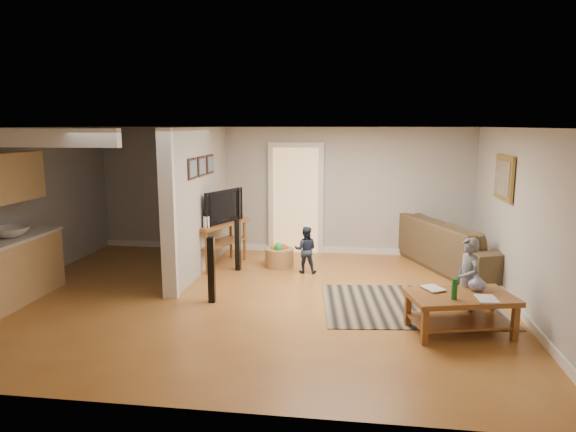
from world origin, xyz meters
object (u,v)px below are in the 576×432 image
at_px(toy_basket, 279,256).
at_px(tv_console, 219,226).
at_px(sofa, 455,267).
at_px(speaker_right, 238,245).
at_px(speaker_left, 211,270).
at_px(coffee_table, 461,303).
at_px(child, 465,322).
at_px(toddler, 305,272).

bearing_deg(toy_basket, tv_console, -175.55).
bearing_deg(sofa, speaker_right, 77.69).
bearing_deg(speaker_right, speaker_left, -83.80).
relative_size(speaker_right, toy_basket, 1.74).
bearing_deg(speaker_left, coffee_table, -14.99).
xyz_separation_m(sofa, speaker_left, (-3.84, -2.40, 0.48)).
distance_m(coffee_table, child, 0.54).
relative_size(tv_console, toddler, 1.68).
relative_size(speaker_left, toddler, 1.18).
bearing_deg(speaker_right, toy_basket, 30.87).
height_order(sofa, toddler, sofa).
xyz_separation_m(speaker_left, child, (3.49, -0.30, -0.48)).
distance_m(coffee_table, toy_basket, 3.77).
bearing_deg(coffee_table, child, 69.23).
xyz_separation_m(toy_basket, child, (2.81, -2.30, -0.19)).
height_order(tv_console, speaker_right, tv_console).
relative_size(tv_console, toy_basket, 2.65).
xyz_separation_m(tv_console, speaker_left, (0.40, -1.92, -0.25)).
relative_size(sofa, speaker_right, 3.25).
bearing_deg(toddler, toy_basket, -31.73).
bearing_deg(tv_console, toddler, 15.07).
height_order(sofa, tv_console, tv_console).
height_order(sofa, child, child).
bearing_deg(child, sofa, 152.52).
bearing_deg(sofa, child, 149.71).
distance_m(tv_console, speaker_left, 1.97).
height_order(tv_console, toddler, tv_console).
height_order(speaker_right, toddler, speaker_right).
relative_size(sofa, child, 2.59).
relative_size(tv_console, speaker_right, 1.52).
bearing_deg(toy_basket, coffee_table, -44.80).
distance_m(child, toddler, 3.05).
height_order(coffee_table, tv_console, tv_console).
bearing_deg(sofa, speaker_left, 99.09).
bearing_deg(toddler, sofa, -166.01).
relative_size(coffee_table, child, 1.24).
xyz_separation_m(sofa, tv_console, (-4.24, -0.48, 0.73)).
bearing_deg(speaker_left, child, -8.83).
bearing_deg(child, toddler, -151.00).
xyz_separation_m(speaker_right, child, (3.50, -1.98, -0.45)).
bearing_deg(speaker_left, toddler, 51.07).
bearing_deg(child, tv_console, -139.74).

